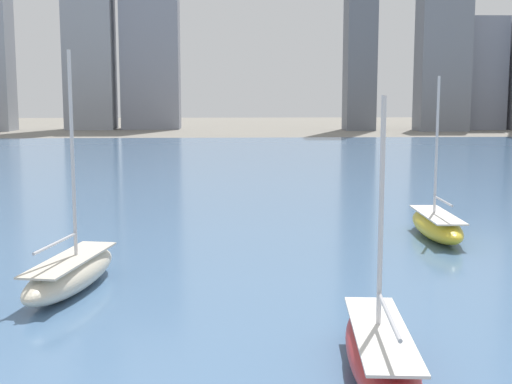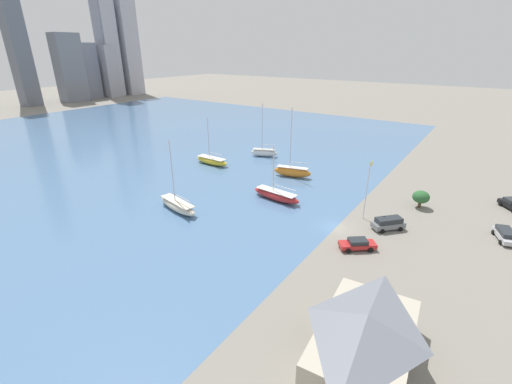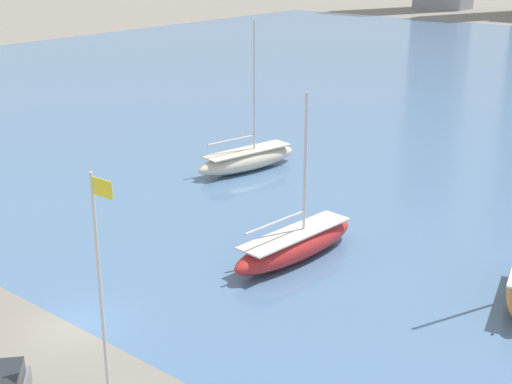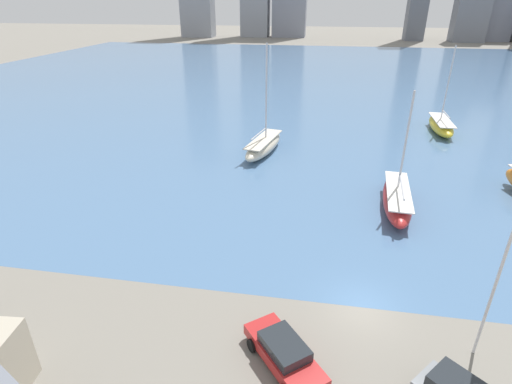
{
  "view_description": "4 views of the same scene",
  "coord_description": "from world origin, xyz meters",
  "views": [
    {
      "loc": [
        -1.68,
        -10.67,
        10.0
      ],
      "look_at": [
        -0.43,
        19.24,
        5.7
      ],
      "focal_mm": 50.0,
      "sensor_mm": 36.0,
      "label": 1
    },
    {
      "loc": [
        -44.76,
        -16.19,
        25.21
      ],
      "look_at": [
        -4.35,
        11.83,
        4.56
      ],
      "focal_mm": 24.0,
      "sensor_mm": 36.0,
      "label": 2
    },
    {
      "loc": [
        26.04,
        -17.94,
        17.68
      ],
      "look_at": [
        3.25,
        9.86,
        4.93
      ],
      "focal_mm": 50.0,
      "sensor_mm": 36.0,
      "label": 3
    },
    {
      "loc": [
        -3.07,
        -18.63,
        16.2
      ],
      "look_at": [
        -7.66,
        8.36,
        2.81
      ],
      "focal_mm": 28.0,
      "sensor_mm": 36.0,
      "label": 4
    }
  ],
  "objects": [
    {
      "name": "ground_plane",
      "position": [
        0.0,
        0.0,
        0.0
      ],
      "size": [
        500.0,
        500.0,
        0.0
      ],
      "primitive_type": "plane",
      "color": "gray"
    },
    {
      "name": "harbor_water",
      "position": [
        0.0,
        70.0,
        0.0
      ],
      "size": [
        180.0,
        140.0,
        0.0
      ],
      "color": "#4C7099",
      "rests_on": "ground_plane"
    },
    {
      "name": "flag_pole",
      "position": [
        5.43,
        -2.39,
        5.25
      ],
      "size": [
        1.24,
        0.14,
        9.56
      ],
      "color": "silver",
      "rests_on": "ground_plane"
    },
    {
      "name": "sailboat_yellow",
      "position": [
        12.53,
        36.21,
        0.92
      ],
      "size": [
        2.65,
        9.23,
        10.92
      ],
      "rotation": [
        0.0,
        0.0,
        -0.02
      ],
      "color": "yellow",
      "rests_on": "harbor_water"
    },
    {
      "name": "sailboat_cream",
      "position": [
        -9.48,
        24.3,
        0.93
      ],
      "size": [
        4.2,
        9.83,
        11.94
      ],
      "rotation": [
        0.0,
        0.0,
        -0.2
      ],
      "color": "beige",
      "rests_on": "harbor_water"
    },
    {
      "name": "sailboat_red",
      "position": [
        3.66,
        12.97,
        0.92
      ],
      "size": [
        3.14,
        9.87,
        9.81
      ],
      "rotation": [
        0.0,
        0.0,
        -0.09
      ],
      "color": "#B72828",
      "rests_on": "harbor_water"
    },
    {
      "name": "parked_sedan_red",
      "position": [
        -4.06,
        -4.73,
        0.78
      ],
      "size": [
        4.51,
        4.96,
        1.49
      ],
      "rotation": [
        0.0,
        0.0,
        0.68
      ],
      "color": "#B22323",
      "rests_on": "ground_plane"
    }
  ]
}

